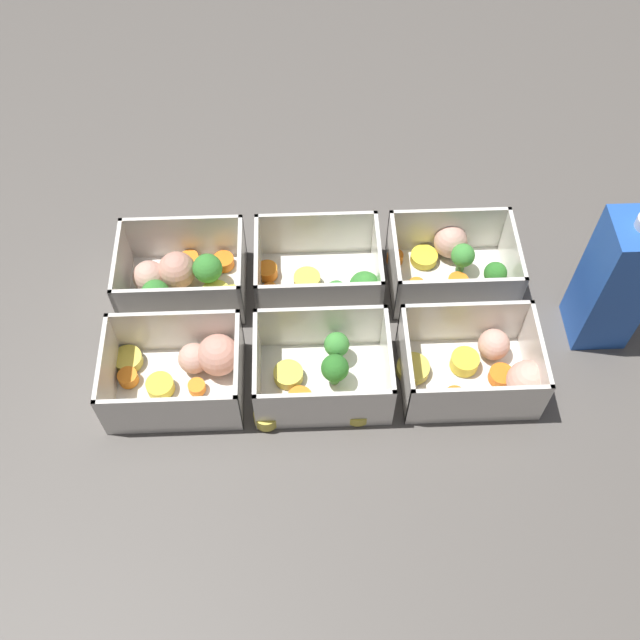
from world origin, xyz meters
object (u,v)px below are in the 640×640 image
Objects in this scene: container_far_center at (322,373)px; container_near_right at (181,277)px; juice_carton at (616,281)px; container_far_left at (482,367)px; container_far_right at (186,369)px; container_near_left at (453,264)px; container_near_center at (323,277)px.

container_near_right is at bearing -40.25° from container_far_center.
container_far_left is at bearing 23.94° from juice_carton.
container_far_center is at bearing 175.97° from container_far_right.
container_far_right is (0.33, 0.14, -0.00)m from container_near_left.
container_near_left is at bearing -175.14° from container_near_center.
juice_carton is at bearing -173.42° from container_far_right.
container_far_right is (0.17, 0.13, -0.00)m from container_near_center.
container_near_left is at bearing -84.87° from container_far_left.
container_far_left is at bearing 95.13° from container_near_left.
container_near_right is at bearing -8.68° from juice_carton.
container_near_left is 0.80× the size of juice_carton.
container_near_right is at bearing -83.70° from container_far_right.
container_far_right is at bearing -4.03° from container_far_center.
container_near_center is (0.17, 0.01, -0.00)m from container_near_left.
container_near_center is 0.21m from container_far_right.
container_near_left and container_far_right have the same top height.
juice_carton is at bearing 171.32° from container_near_right.
container_near_right is at bearing 1.15° from container_near_left.
container_near_left is 0.15m from container_far_left.
container_near_right is 0.52m from juice_carton.
container_far_center is 0.16m from container_far_right.
container_far_right is at bearing -1.66° from container_far_left.
container_far_center is (0.19, 0.00, 0.00)m from container_far_left.
juice_carton reaches higher than container_near_center.
container_near_right and container_far_center have the same top height.
container_near_center is at bearing -12.05° from juice_carton.
juice_carton is (-0.17, 0.09, 0.07)m from container_near_left.
container_near_right is 0.95× the size of container_far_center.
container_far_left is at bearing -179.66° from container_far_center.
container_near_center is 0.14m from container_far_center.
container_near_right is at bearing -2.30° from container_near_center.
juice_carton is at bearing -156.06° from container_far_left.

